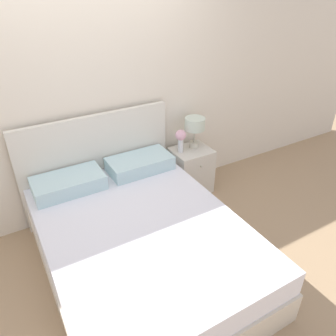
% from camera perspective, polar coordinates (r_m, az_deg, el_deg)
% --- Properties ---
extents(ground_plane, '(12.00, 12.00, 0.00)m').
position_cam_1_polar(ground_plane, '(3.79, -11.26, -6.56)').
color(ground_plane, tan).
extents(wall_back, '(8.00, 0.06, 2.60)m').
position_cam_1_polar(wall_back, '(3.25, -14.05, 12.72)').
color(wall_back, silver).
rests_on(wall_back, ground_plane).
extents(bed, '(1.57, 2.07, 1.10)m').
position_cam_1_polar(bed, '(2.91, -5.17, -12.24)').
color(bed, beige).
rests_on(bed, ground_plane).
extents(nightstand, '(0.43, 0.40, 0.54)m').
position_cam_1_polar(nightstand, '(3.85, 4.00, -0.39)').
color(nightstand, silver).
rests_on(nightstand, ground_plane).
extents(table_lamp, '(0.23, 0.23, 0.36)m').
position_cam_1_polar(table_lamp, '(3.67, 4.68, 7.34)').
color(table_lamp, beige).
rests_on(table_lamp, nightstand).
extents(flower_vase, '(0.12, 0.12, 0.26)m').
position_cam_1_polar(flower_vase, '(3.60, 2.24, 5.29)').
color(flower_vase, white).
rests_on(flower_vase, nightstand).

